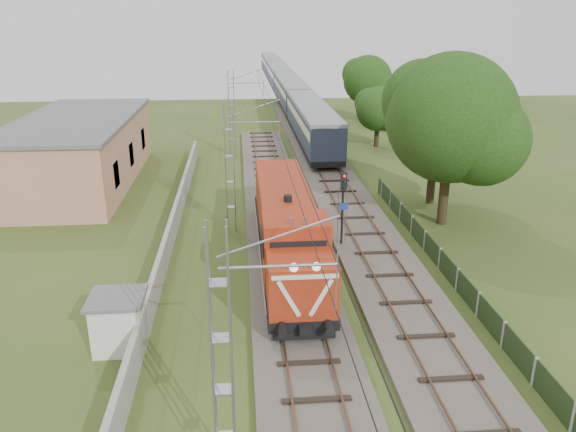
{
  "coord_description": "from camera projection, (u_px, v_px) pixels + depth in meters",
  "views": [
    {
      "loc": [
        -2.38,
        -20.76,
        12.75
      ],
      "look_at": [
        0.2,
        8.4,
        2.2
      ],
      "focal_mm": 35.0,
      "sensor_mm": 36.0,
      "label": 1
    }
  ],
  "objects": [
    {
      "name": "track_side",
      "position": [
        337.0,
        188.0,
        43.07
      ],
      "size": [
        4.2,
        80.0,
        0.45
      ],
      "color": "#6B6054",
      "rests_on": "ground"
    },
    {
      "name": "relay_hut",
      "position": [
        119.0,
        322.0,
        22.47
      ],
      "size": [
        2.2,
        2.2,
        2.27
      ],
      "color": "silver",
      "rests_on": "ground"
    },
    {
      "name": "track_main",
      "position": [
        287.0,
        260.0,
        30.47
      ],
      "size": [
        4.2,
        70.0,
        0.45
      ],
      "color": "#6B6054",
      "rests_on": "ground"
    },
    {
      "name": "signal_post",
      "position": [
        343.0,
        196.0,
        31.3
      ],
      "size": [
        0.51,
        0.4,
        4.62
      ],
      "color": "black",
      "rests_on": "ground"
    },
    {
      "name": "catenary",
      "position": [
        231.0,
        168.0,
        33.61
      ],
      "size": [
        3.31,
        70.0,
        8.0
      ],
      "color": "gray",
      "rests_on": "ground"
    },
    {
      "name": "tree_c",
      "position": [
        379.0,
        109.0,
        56.11
      ],
      "size": [
        4.69,
        4.47,
        6.08
      ],
      "color": "#3B2D18",
      "rests_on": "ground"
    },
    {
      "name": "coach_rake",
      "position": [
        284.0,
        82.0,
        89.94
      ],
      "size": [
        3.12,
        93.19,
        3.61
      ],
      "color": "black",
      "rests_on": "ground"
    },
    {
      "name": "ground",
      "position": [
        301.0,
        331.0,
        23.98
      ],
      "size": [
        140.0,
        140.0,
        0.0
      ],
      "primitive_type": "plane",
      "color": "#34491B",
      "rests_on": "ground"
    },
    {
      "name": "boundary_wall",
      "position": [
        174.0,
        222.0,
        34.43
      ],
      "size": [
        0.25,
        40.0,
        1.5
      ],
      "primitive_type": "cube",
      "color": "#9E9E99",
      "rests_on": "ground"
    },
    {
      "name": "station_building",
      "position": [
        80.0,
        150.0,
        44.34
      ],
      "size": [
        8.4,
        20.4,
        5.22
      ],
      "color": "tan",
      "rests_on": "ground"
    },
    {
      "name": "tree_d",
      "position": [
        368.0,
        81.0,
        68.63
      ],
      "size": [
        6.29,
        5.99,
        8.15
      ],
      "color": "#3B2D18",
      "rests_on": "ground"
    },
    {
      "name": "tree_a",
      "position": [
        453.0,
        120.0,
        33.99
      ],
      "size": [
        8.3,
        7.91,
        10.76
      ],
      "color": "#3B2D18",
      "rests_on": "ground"
    },
    {
      "name": "fence",
      "position": [
        458.0,
        280.0,
        27.24
      ],
      "size": [
        0.12,
        32.0,
        1.2
      ],
      "color": "black",
      "rests_on": "ground"
    },
    {
      "name": "locomotive",
      "position": [
        287.0,
        227.0,
        29.57
      ],
      "size": [
        2.91,
        16.61,
        4.22
      ],
      "color": "black",
      "rests_on": "ground"
    },
    {
      "name": "tree_b",
      "position": [
        438.0,
        126.0,
        38.42
      ],
      "size": [
        6.83,
        6.5,
        8.85
      ],
      "color": "#3B2D18",
      "rests_on": "ground"
    }
  ]
}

